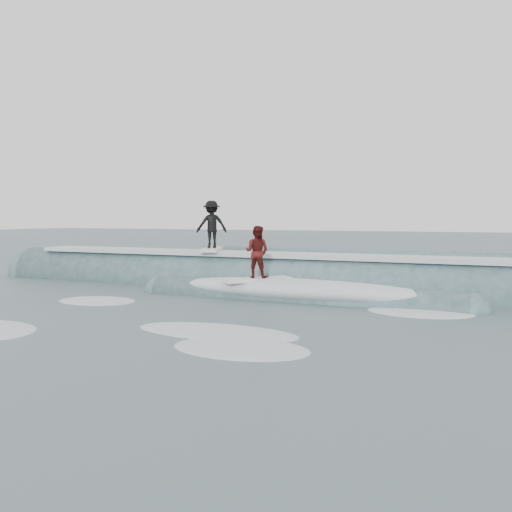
% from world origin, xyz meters
% --- Properties ---
extents(ground, '(160.00, 160.00, 0.00)m').
position_xyz_m(ground, '(0.00, 0.00, 0.00)').
color(ground, '#3A4C54').
rests_on(ground, ground).
extents(breaking_wave, '(22.33, 3.86, 2.17)m').
position_xyz_m(breaking_wave, '(0.24, 4.01, 0.04)').
color(breaking_wave, '#325155').
rests_on(breaking_wave, ground).
extents(surfer_black, '(1.26, 2.06, 1.69)m').
position_xyz_m(surfer_black, '(-2.11, 4.29, 1.96)').
color(surfer_black, silver).
rests_on(surfer_black, ground).
extents(surfer_red, '(1.72, 1.87, 1.57)m').
position_xyz_m(surfer_red, '(0.59, 2.09, 1.19)').
color(surfer_red, white).
rests_on(surfer_red, ground).
extents(whitewater, '(10.77, 7.98, 0.10)m').
position_xyz_m(whitewater, '(0.82, -2.03, 0.00)').
color(whitewater, silver).
rests_on(whitewater, ground).
extents(far_swells, '(33.97, 8.65, 0.80)m').
position_xyz_m(far_swells, '(-1.77, 17.65, 0.00)').
color(far_swells, '#325155').
rests_on(far_swells, ground).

